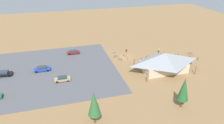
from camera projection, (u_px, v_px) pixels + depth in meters
ground at (124, 57)px, 69.84m from camera, size 160.00×160.00×0.00m
parking_lot_asphalt at (47, 71)px, 60.86m from camera, size 40.23×34.85×0.05m
bike_pavilion at (164, 61)px, 60.01m from camera, size 15.30×9.58×5.58m
trash_bin at (126, 51)px, 73.87m from camera, size 0.60×0.60×0.90m
lot_sign at (114, 54)px, 68.66m from camera, size 0.56×0.08×2.20m
pine_center at (94, 103)px, 39.50m from camera, size 2.49×2.49×7.34m
pine_mideast at (184, 89)px, 43.99m from camera, size 2.45×2.45×7.33m
bicycle_silver_lone_west at (190, 53)px, 72.04m from camera, size 1.65×0.57×0.79m
bicycle_black_near_sign at (147, 57)px, 69.05m from camera, size 1.55×0.95×0.83m
bicycle_orange_trailside at (191, 56)px, 69.78m from camera, size 0.87×1.54×0.88m
bicycle_teal_yard_left at (125, 56)px, 70.13m from camera, size 0.66×1.61×0.83m
bicycle_purple_front_row at (120, 59)px, 67.57m from camera, size 1.24×1.31×0.87m
bicycle_white_mid_cluster at (127, 58)px, 68.39m from camera, size 0.69×1.61×0.82m
bicycle_blue_back_row at (176, 56)px, 70.27m from camera, size 1.06×1.42×0.80m
bicycle_red_yard_center at (116, 56)px, 69.52m from camera, size 1.63×0.61×0.88m
bicycle_yellow_edge_south at (191, 60)px, 66.80m from camera, size 0.99×1.31×0.75m
bicycle_green_by_bin at (181, 60)px, 67.12m from camera, size 1.46×1.03×0.82m
bicycle_silver_near_porch at (141, 60)px, 67.29m from camera, size 1.13×1.24×0.85m
bicycle_black_yard_right at (198, 59)px, 68.04m from camera, size 1.04×1.35×0.79m
car_maroon_by_curb at (73, 52)px, 72.11m from camera, size 4.22×1.84×1.27m
car_tan_end_stall at (62, 79)px, 55.67m from camera, size 4.24×1.77×1.27m
car_black_front_row at (4, 74)px, 58.02m from camera, size 4.61×2.29×1.48m
car_blue_back_corner at (42, 69)px, 60.72m from camera, size 4.63×1.82×1.44m
visitor_crossing_yard at (173, 57)px, 67.57m from camera, size 0.39×0.36×1.73m
visitor_by_pavilion at (159, 50)px, 73.07m from camera, size 0.36×0.38×1.72m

